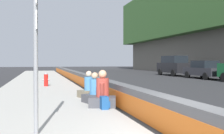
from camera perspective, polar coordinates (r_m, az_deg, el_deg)
jersey_barrier at (r=5.42m, az=15.64°, el=-11.65°), size 76.00×0.45×0.85m
route_sign_post at (r=5.60m, az=-15.97°, el=7.38°), size 0.44×0.09×3.60m
fire_hydrant at (r=16.54m, az=-13.94°, el=-2.45°), size 0.26×0.46×0.88m
seated_person_foreground at (r=8.81m, az=-2.03°, el=-6.04°), size 0.95×1.04×1.21m
seated_person_middle at (r=9.74m, az=-3.69°, el=-5.56°), size 0.87×0.95×1.09m
seated_person_rear at (r=11.13m, az=-4.97°, el=-4.72°), size 0.88×0.95×1.09m
backpack at (r=8.38m, az=-1.61°, el=-7.67°), size 0.32×0.28×0.40m
parked_car_fourth at (r=26.47m, az=19.12°, el=-0.53°), size 4.54×2.02×1.71m
parked_car_midline at (r=31.33m, az=13.07°, el=0.34°), size 4.85×2.17×2.28m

